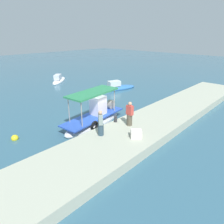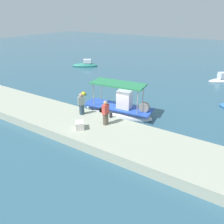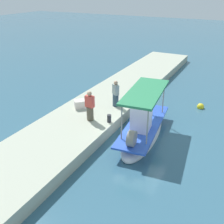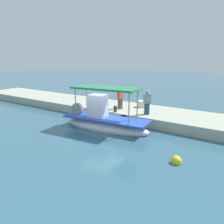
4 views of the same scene
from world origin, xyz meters
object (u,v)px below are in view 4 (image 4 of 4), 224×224
cargo_crate (142,104)px  fisherman_near_bollard (120,98)px  fisherman_by_crate (147,103)px  main_fishing_boat (105,121)px  marker_buoy (176,161)px  mooring_bollard (115,109)px

cargo_crate → fisherman_near_bollard: bearing=52.3°
fisherman_near_bollard → fisherman_by_crate: fisherman_near_bollard is taller
main_fishing_boat → fisherman_near_bollard: bearing=-77.2°
fisherman_near_bollard → cargo_crate: (-1.14, -1.47, -0.55)m
fisherman_by_crate → marker_buoy: fisherman_by_crate is taller
main_fishing_boat → fisherman_near_bollard: size_ratio=3.43×
fisherman_by_crate → mooring_bollard: 2.37m
fisherman_near_bollard → mooring_bollard: 1.27m
mooring_bollard → cargo_crate: size_ratio=0.65×
cargo_crate → marker_buoy: (-5.05, 6.64, -0.83)m
main_fishing_boat → fisherman_by_crate: (-1.78, -2.61, 0.92)m
mooring_bollard → fisherman_by_crate: bearing=-162.3°
mooring_bollard → main_fishing_boat: bearing=102.3°
mooring_bollard → cargo_crate: 2.71m
fisherman_near_bollard → fisherman_by_crate: bearing=170.7°
fisherman_by_crate → cargo_crate: (1.33, -1.87, -0.52)m
main_fishing_boat → marker_buoy: (-5.50, 2.16, -0.42)m
fisherman_by_crate → mooring_bollard: (2.20, 0.70, -0.55)m
fisherman_by_crate → mooring_bollard: bearing=17.7°
cargo_crate → marker_buoy: size_ratio=1.43×
cargo_crate → fisherman_by_crate: bearing=125.4°
main_fishing_boat → fisherman_near_bollard: 3.24m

